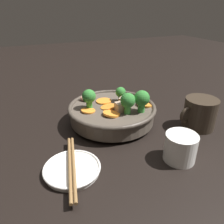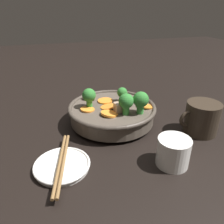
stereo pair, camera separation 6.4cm
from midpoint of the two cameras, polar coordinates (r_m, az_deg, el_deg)
name	(u,v)px [view 1 (the left image)]	position (r m, az deg, el deg)	size (l,w,h in m)	color
ground_plane	(112,122)	(0.65, -2.79, -2.78)	(3.00, 3.00, 0.00)	black
stirfry_bowl	(112,111)	(0.64, -2.76, 0.20)	(0.25, 0.25, 0.11)	#51473D
side_saucer	(72,169)	(0.49, -14.22, -14.34)	(0.12, 0.12, 0.01)	white
tea_cup	(180,147)	(0.51, 14.01, -9.04)	(0.07, 0.07, 0.06)	white
dark_mug	(199,113)	(0.65, 19.30, -0.42)	(0.11, 0.09, 0.09)	#33281E
chopsticks_pair	(72,165)	(0.48, -14.35, -13.49)	(0.06, 0.20, 0.01)	olive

